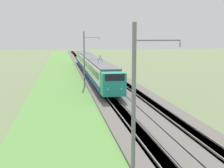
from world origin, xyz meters
TOP-DOWN VIEW (x-y plane):
  - ballast_main at (50.00, 0.00)m, footprint 240.00×4.40m
  - ballast_adjacent at (50.00, -4.30)m, footprint 240.00×4.40m
  - track_main at (50.00, 0.00)m, footprint 240.00×1.57m
  - track_adjacent at (50.00, -4.30)m, footprint 240.00×1.57m
  - grass_verge at (50.00, 6.09)m, footprint 240.00×9.22m
  - passenger_train at (59.09, 0.00)m, footprint 59.10×2.99m
  - catenary_mast_near at (8.91, 2.50)m, footprint 0.22×2.56m
  - catenary_mast_mid at (42.60, 2.50)m, footprint 0.22×2.56m

SIDE VIEW (x-z plane):
  - grass_verge at x=50.00m, z-range 0.00..0.12m
  - ballast_main at x=50.00m, z-range 0.00..0.30m
  - ballast_adjacent at x=50.00m, z-range 0.00..0.30m
  - track_main at x=50.00m, z-range -0.07..0.38m
  - track_adjacent at x=50.00m, z-range -0.07..0.38m
  - passenger_train at x=59.09m, z-range -0.16..4.96m
  - catenary_mast_near at x=8.91m, z-range 0.14..8.88m
  - catenary_mast_mid at x=42.60m, z-range 0.14..9.01m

